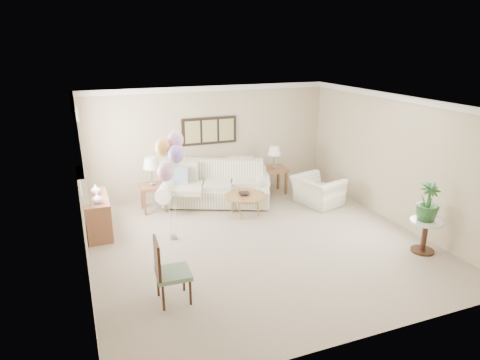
{
  "coord_description": "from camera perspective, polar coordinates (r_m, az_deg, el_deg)",
  "views": [
    {
      "loc": [
        -2.96,
        -6.65,
        3.59
      ],
      "look_at": [
        -0.14,
        0.6,
        1.05
      ],
      "focal_mm": 32.0,
      "sensor_mm": 36.0,
      "label": 1
    }
  ],
  "objects": [
    {
      "name": "lamp_right",
      "position": [
        10.35,
        4.59,
        3.83
      ],
      "size": [
        0.31,
        0.31,
        0.54
      ],
      "color": "gray",
      "rests_on": "end_table_right"
    },
    {
      "name": "ground_plane",
      "position": [
        8.12,
        2.48,
        -8.19
      ],
      "size": [
        6.0,
        6.0,
        0.0
      ],
      "primitive_type": "plane",
      "color": "#B5A78E"
    },
    {
      "name": "vase_sage",
      "position": [
        8.77,
        -18.71,
        -1.19
      ],
      "size": [
        0.22,
        0.22,
        0.2
      ],
      "primitive_type": "imported",
      "rotation": [
        0.0,
        0.0,
        -0.17
      ],
      "color": "silver",
      "rests_on": "credenza"
    },
    {
      "name": "balloon_cluster",
      "position": [
        7.76,
        -9.32,
        3.41
      ],
      "size": [
        0.54,
        0.49,
        2.06
      ],
      "color": "gray",
      "rests_on": "ground"
    },
    {
      "name": "end_table_left",
      "position": [
        9.54,
        -11.54,
        -1.18
      ],
      "size": [
        0.55,
        0.5,
        0.6
      ],
      "color": "brown",
      "rests_on": "ground"
    },
    {
      "name": "decor_bowl",
      "position": [
        9.14,
        0.55,
        -1.85
      ],
      "size": [
        0.31,
        0.31,
        0.06
      ],
      "primitive_type": "imported",
      "rotation": [
        0.0,
        0.0,
        -0.33
      ],
      "color": "#2B211C",
      "rests_on": "coffee_table"
    },
    {
      "name": "sofa",
      "position": [
        9.87,
        -3.18,
        -0.92
      ],
      "size": [
        3.0,
        1.87,
        0.97
      ],
      "color": "white",
      "rests_on": "ground"
    },
    {
      "name": "credenza",
      "position": [
        8.77,
        -18.46,
        -4.45
      ],
      "size": [
        0.46,
        1.2,
        0.74
      ],
      "color": "brown",
      "rests_on": "ground"
    },
    {
      "name": "side_table",
      "position": [
        8.23,
        23.5,
        -5.93
      ],
      "size": [
        0.55,
        0.55,
        0.6
      ],
      "color": "silver",
      "rests_on": "ground"
    },
    {
      "name": "vase_white",
      "position": [
        8.28,
        -18.49,
        -2.32
      ],
      "size": [
        0.25,
        0.25,
        0.19
      ],
      "primitive_type": "imported",
      "rotation": [
        0.0,
        0.0,
        0.42
      ],
      "color": "white",
      "rests_on": "credenza"
    },
    {
      "name": "end_table_right",
      "position": [
        10.49,
        4.52,
        1.1
      ],
      "size": [
        0.59,
        0.53,
        0.64
      ],
      "color": "brown",
      "rests_on": "ground"
    },
    {
      "name": "armchair",
      "position": [
        9.93,
        10.3,
        -1.42
      ],
      "size": [
        1.1,
        1.19,
        0.65
      ],
      "primitive_type": "imported",
      "rotation": [
        0.0,
        0.0,
        1.83
      ],
      "color": "white",
      "rests_on": "ground"
    },
    {
      "name": "room_shell",
      "position": [
        7.58,
        1.6,
        3.06
      ],
      "size": [
        6.04,
        6.04,
        2.6
      ],
      "color": "#C4B493",
      "rests_on": "ground"
    },
    {
      "name": "accent_chair",
      "position": [
        6.25,
        -9.6,
        -11.7
      ],
      "size": [
        0.51,
        0.51,
        0.99
      ],
      "color": "slate",
      "rests_on": "ground"
    },
    {
      "name": "potted_plant",
      "position": [
        8.07,
        23.77,
        -2.64
      ],
      "size": [
        0.4,
        0.4,
        0.7
      ],
      "primitive_type": "imported",
      "rotation": [
        0.0,
        0.0,
        0.03
      ],
      "color": "#21481D",
      "rests_on": "side_table"
    },
    {
      "name": "wall_art_triptych",
      "position": [
        10.27,
        -4.08,
        6.56
      ],
      "size": [
        1.35,
        0.06,
        0.65
      ],
      "color": "black",
      "rests_on": "ground"
    },
    {
      "name": "coffee_table",
      "position": [
        9.18,
        0.72,
        -2.2
      ],
      "size": [
        0.88,
        0.88,
        0.45
      ],
      "color": "#A27946",
      "rests_on": "ground"
    },
    {
      "name": "lamp_left",
      "position": [
        9.37,
        -11.76,
        2.12
      ],
      "size": [
        0.35,
        0.35,
        0.62
      ],
      "color": "gray",
      "rests_on": "end_table_left"
    }
  ]
}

